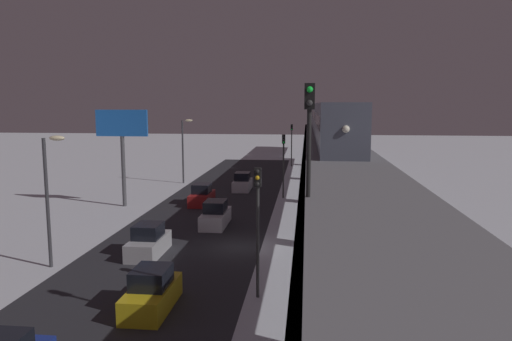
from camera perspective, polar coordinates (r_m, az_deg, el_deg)
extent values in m
plane|color=silver|center=(31.90, -2.07, -9.15)|extent=(240.00, 240.00, 0.00)
cube|color=#28282D|center=(32.69, -9.13, -8.82)|extent=(11.00, 100.05, 0.01)
cube|color=slate|center=(30.49, 10.25, 0.87)|extent=(5.00, 100.05, 0.80)
cube|color=#38383D|center=(30.40, 5.78, 0.94)|extent=(0.24, 98.05, 0.80)
cylinder|color=slate|center=(73.40, 7.82, 2.58)|extent=(1.40, 1.40, 5.29)
cylinder|color=slate|center=(59.19, 8.22, 1.31)|extent=(1.40, 1.40, 5.29)
cylinder|color=slate|center=(45.03, 8.87, -0.76)|extent=(1.40, 1.40, 5.29)
cylinder|color=slate|center=(31.00, 10.11, -4.72)|extent=(1.40, 1.40, 5.29)
cylinder|color=slate|center=(17.39, 13.45, -15.01)|extent=(1.40, 1.40, 5.29)
cube|color=#4C5160|center=(36.89, 9.60, 5.36)|extent=(2.90, 18.00, 3.40)
cube|color=black|center=(36.88, 9.62, 5.99)|extent=(2.94, 16.20, 0.90)
cube|color=#4C5160|center=(55.46, 8.45, 6.20)|extent=(2.90, 18.00, 3.40)
cube|color=black|center=(55.45, 8.46, 6.62)|extent=(2.94, 16.20, 0.90)
cube|color=#4C5160|center=(74.04, 7.87, 6.62)|extent=(2.90, 18.00, 3.40)
cube|color=black|center=(74.04, 7.88, 6.93)|extent=(2.94, 16.20, 0.90)
cube|color=#4C5160|center=(92.63, 7.53, 6.87)|extent=(2.90, 18.00, 3.40)
cube|color=black|center=(92.63, 7.53, 7.12)|extent=(2.94, 16.20, 0.90)
sphere|color=white|center=(27.87, 10.72, 4.90)|extent=(0.44, 0.44, 0.44)
cylinder|color=black|center=(16.85, 6.34, 2.18)|extent=(0.16, 0.16, 3.20)
cube|color=black|center=(16.77, 6.45, 8.83)|extent=(0.36, 0.28, 0.90)
sphere|color=#19F23F|center=(16.61, 6.46, 9.63)|extent=(0.22, 0.22, 0.22)
sphere|color=#333333|center=(16.61, 6.44, 8.04)|extent=(0.22, 0.22, 0.22)
cube|color=#A51E1E|center=(45.28, -6.50, -3.36)|extent=(1.80, 4.17, 1.10)
cube|color=black|center=(45.10, -6.52, -2.13)|extent=(1.58, 2.00, 0.87)
cube|color=#B2B2B7|center=(30.95, -12.75, -8.82)|extent=(1.80, 4.05, 1.10)
cube|color=black|center=(30.68, -12.80, -7.06)|extent=(1.58, 1.94, 0.87)
cube|color=silver|center=(52.43, -1.64, -1.77)|extent=(1.80, 4.06, 1.10)
cube|color=black|center=(52.28, -1.64, -0.70)|extent=(1.58, 1.95, 0.87)
cube|color=gold|center=(23.12, -12.37, -14.67)|extent=(1.80, 4.03, 1.10)
cube|color=black|center=(22.76, -12.44, -12.37)|extent=(1.58, 1.93, 0.87)
cube|color=silver|center=(37.34, -4.87, -5.76)|extent=(1.80, 4.43, 1.10)
cube|color=black|center=(37.12, -4.89, -4.28)|extent=(1.58, 2.13, 0.87)
cylinder|color=#2D2D2D|center=(23.19, 0.21, -8.64)|extent=(0.16, 0.16, 5.50)
cube|color=black|center=(22.49, 0.21, -0.80)|extent=(0.32, 0.32, 0.90)
sphere|color=black|center=(22.27, 0.17, -0.11)|extent=(0.20, 0.20, 0.20)
sphere|color=yellow|center=(22.31, 0.17, -0.87)|extent=(0.20, 0.20, 0.20)
sphere|color=black|center=(22.36, 0.17, -1.63)|extent=(0.20, 0.20, 0.20)
cylinder|color=#2D2D2D|center=(47.80, 3.31, -0.05)|extent=(0.16, 0.16, 5.50)
cube|color=black|center=(47.46, 3.34, 3.78)|extent=(0.32, 0.32, 0.90)
sphere|color=black|center=(47.26, 3.33, 4.12)|extent=(0.20, 0.20, 0.20)
sphere|color=black|center=(47.28, 3.33, 3.76)|extent=(0.20, 0.20, 0.20)
sphere|color=#19E53F|center=(47.30, 3.32, 3.40)|extent=(0.20, 0.20, 0.20)
cylinder|color=#2D2D2D|center=(72.79, 4.28, 2.68)|extent=(0.16, 0.16, 5.50)
cube|color=black|center=(72.57, 4.31, 5.19)|extent=(0.32, 0.32, 0.90)
sphere|color=black|center=(72.38, 4.31, 5.42)|extent=(0.20, 0.20, 0.20)
sphere|color=black|center=(72.39, 4.30, 5.19)|extent=(0.20, 0.20, 0.20)
sphere|color=#19E53F|center=(72.41, 4.30, 4.95)|extent=(0.20, 0.20, 0.20)
cylinder|color=#4C4C51|center=(45.42, -15.60, -0.11)|extent=(0.36, 0.36, 6.50)
cube|color=blue|center=(45.04, -15.81, 5.50)|extent=(4.80, 0.30, 2.40)
cylinder|color=#38383D|center=(29.68, -23.73, -3.66)|extent=(0.20, 0.20, 7.50)
ellipsoid|color=#F4E5B2|center=(28.81, -22.76, 3.60)|extent=(0.90, 0.44, 0.30)
cylinder|color=#38383D|center=(57.37, -8.76, 2.20)|extent=(0.20, 0.20, 7.50)
ellipsoid|color=#F4E5B2|center=(56.93, -8.06, 5.96)|extent=(0.90, 0.44, 0.30)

